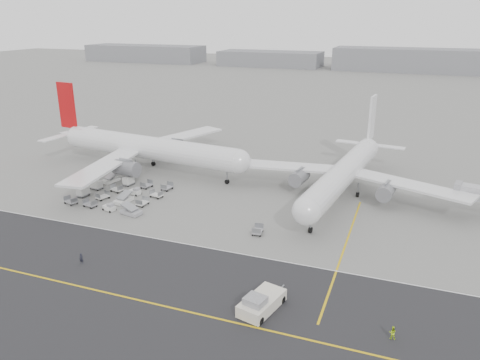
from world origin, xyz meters
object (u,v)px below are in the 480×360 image
at_px(airliner_a, 145,147).
at_px(airliner_b, 345,172).
at_px(ground_crew_a, 81,259).
at_px(pushback_tug, 261,303).
at_px(ground_crew_b, 392,333).

distance_m(airliner_a, airliner_b, 45.24).
height_order(airliner_a, ground_crew_a, airliner_a).
bearing_deg(airliner_a, pushback_tug, -128.69).
xyz_separation_m(airliner_b, ground_crew_b, (11.86, -42.27, -4.02)).
bearing_deg(pushback_tug, ground_crew_b, 13.90).
bearing_deg(airliner_b, ground_crew_b, -67.32).
distance_m(airliner_a, pushback_tug, 59.97).
height_order(airliner_b, pushback_tug, airliner_b).
relative_size(airliner_b, ground_crew_a, 29.80).
bearing_deg(airliner_b, ground_crew_a, -120.27).
bearing_deg(ground_crew_a, airliner_a, 99.29).
distance_m(airliner_b, pushback_tug, 42.59).
bearing_deg(ground_crew_a, ground_crew_b, -12.07).
height_order(airliner_a, pushback_tug, airliner_a).
height_order(airliner_a, ground_crew_b, airliner_a).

